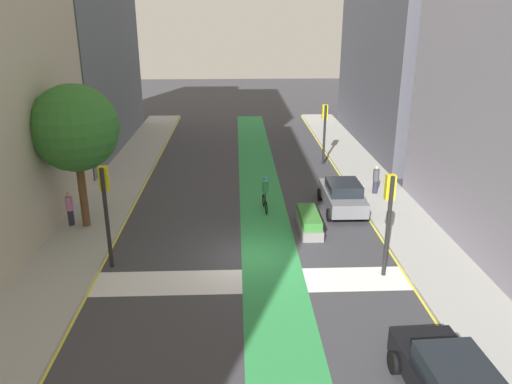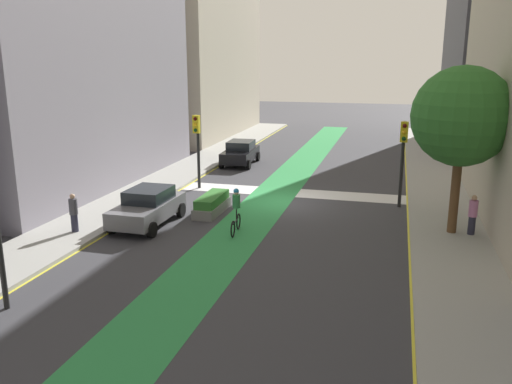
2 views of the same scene
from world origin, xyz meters
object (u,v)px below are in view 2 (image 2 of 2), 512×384
Objects in this scene: traffic_signal_near_left at (403,148)px; car_grey_right_far at (148,207)px; pedestrian_sidewalk_left_a at (473,215)px; traffic_signal_near_right at (197,137)px; pedestrian_sidewalk_right_a at (74,213)px; cyclist_in_lane at (236,210)px; street_tree_near at (462,117)px; car_black_right_near at (240,153)px; median_planter at (212,204)px.

car_grey_right_far is at bearing 27.93° from traffic_signal_near_left.
traffic_signal_near_right is at bearing -20.15° from pedestrian_sidewalk_left_a.
pedestrian_sidewalk_right_a is (2.26, 2.04, 0.15)m from car_grey_right_far.
street_tree_near is at bearing -167.66° from cyclist_in_lane.
pedestrian_sidewalk_right_a is at bearing 42.08° from car_grey_right_far.
car_black_right_near is (-0.07, -13.74, 0.00)m from car_grey_right_far.
pedestrian_sidewalk_right_a reaches higher than car_grey_right_far.
pedestrian_sidewalk_right_a is at bearing 17.63° from cyclist_in_lane.
cyclist_in_lane is 1.15× the size of pedestrian_sidewalk_left_a.
car_grey_right_far is 3.05m from pedestrian_sidewalk_right_a.
car_black_right_near is 1.50× the size of median_planter.
street_tree_near is at bearing 136.20° from car_black_right_near.
pedestrian_sidewalk_left_a reaches higher than car_black_right_near.
car_black_right_near is 2.31× the size of cyclist_in_lane.
car_grey_right_far is at bearing 7.33° from pedestrian_sidewalk_left_a.
median_planter is at bearing -3.54° from pedestrian_sidewalk_left_a.
street_tree_near is (0.73, -0.10, 3.83)m from pedestrian_sidewalk_left_a.
car_grey_right_far is 2.61× the size of pedestrian_sidewalk_left_a.
car_black_right_near is (10.39, -8.19, -2.10)m from traffic_signal_near_left.
pedestrian_sidewalk_right_a is at bearing 13.58° from pedestrian_sidewalk_left_a.
cyclist_in_lane is (-4.21, 6.71, -1.86)m from traffic_signal_near_right.
traffic_signal_near_left is 4.67m from street_tree_near.
car_grey_right_far is at bearing 8.22° from street_tree_near.
traffic_signal_near_right is at bearing -20.79° from street_tree_near.
cyclist_in_lane is 6.54m from pedestrian_sidewalk_right_a.
car_grey_right_far and car_black_right_near have the same top height.
traffic_signal_near_left is 0.96× the size of car_black_right_near.
street_tree_near is (-2.05, 3.74, 1.89)m from traffic_signal_near_left.
traffic_signal_near_right is 1.41× the size of median_planter.
traffic_signal_near_right reaches higher than pedestrian_sidewalk_left_a.
traffic_signal_near_left is 2.56× the size of pedestrian_sidewalk_left_a.
car_black_right_near is 17.70m from street_tree_near.
street_tree_near is at bearing -165.39° from pedestrian_sidewalk_right_a.
car_black_right_near is at bearing -90.30° from car_grey_right_far.
pedestrian_sidewalk_left_a reaches higher than car_grey_right_far.
traffic_signal_near_left is at bearing -159.45° from median_planter.
cyclist_in_lane is at bearing 105.78° from car_black_right_near.
pedestrian_sidewalk_left_a reaches higher than pedestrian_sidewalk_right_a.
pedestrian_sidewalk_right_a is 0.55× the size of median_planter.
median_planter is at bearing -52.03° from cyclist_in_lane.
traffic_signal_near_left reaches higher than pedestrian_sidewalk_right_a.
pedestrian_sidewalk_right_a is (6.23, 1.98, -0.02)m from cyclist_in_lane.
car_black_right_near is at bearing -74.22° from cyclist_in_lane.
cyclist_in_lane reaches higher than car_grey_right_far.
traffic_signal_near_right is at bearing -87.92° from car_grey_right_far.
median_planter is at bearing -3.21° from street_tree_near.
traffic_signal_near_right is 0.61× the size of street_tree_near.
car_grey_right_far is 1.48× the size of median_planter.
car_black_right_near is at bearing -38.26° from traffic_signal_near_left.
traffic_signal_near_right is 7.38m from car_black_right_near.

